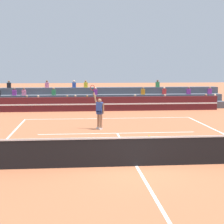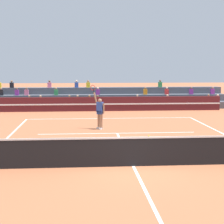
% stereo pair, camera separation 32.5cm
% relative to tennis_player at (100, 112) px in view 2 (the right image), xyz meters
% --- Properties ---
extents(ground_plane, '(120.00, 120.00, 0.00)m').
position_rel_tennis_player_xyz_m(ground_plane, '(0.85, -7.79, -0.99)').
color(ground_plane, '#AD603D').
extents(court_lines, '(11.10, 23.90, 0.01)m').
position_rel_tennis_player_xyz_m(court_lines, '(0.85, -7.79, -0.98)').
color(court_lines, white).
rests_on(court_lines, ground).
extents(tennis_net, '(12.00, 0.10, 1.10)m').
position_rel_tennis_player_xyz_m(tennis_net, '(0.85, -7.79, -0.44)').
color(tennis_net, '#2D6B38').
rests_on(tennis_net, ground).
extents(sponsor_banner_wall, '(18.00, 0.26, 1.10)m').
position_rel_tennis_player_xyz_m(sponsor_banner_wall, '(0.85, 8.16, -0.44)').
color(sponsor_banner_wall, '#51191E').
rests_on(sponsor_banner_wall, ground).
extents(bleacher_stand, '(20.25, 2.85, 2.28)m').
position_rel_tennis_player_xyz_m(bleacher_stand, '(0.83, 10.69, -0.34)').
color(bleacher_stand, '#4C515B').
rests_on(bleacher_stand, ground).
extents(tennis_player, '(0.79, 0.63, 2.50)m').
position_rel_tennis_player_xyz_m(tennis_player, '(0.00, 0.00, 0.00)').
color(tennis_player, '#9E7051').
rests_on(tennis_player, ground).
extents(tennis_ball, '(0.07, 0.07, 0.07)m').
position_rel_tennis_player_xyz_m(tennis_ball, '(2.36, -2.35, -0.95)').
color(tennis_ball, '#C6DB33').
rests_on(tennis_ball, ground).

